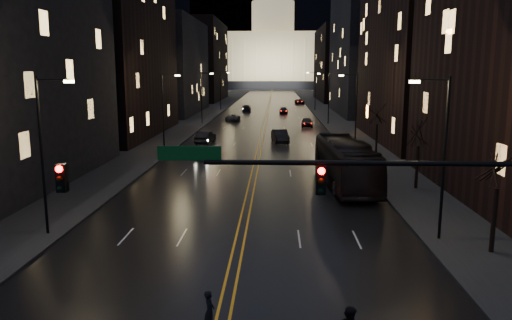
# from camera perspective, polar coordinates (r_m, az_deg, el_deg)

# --- Properties ---
(road) EXTENTS (20.00, 320.00, 0.02)m
(road) POSITION_cam_1_polar(r_m,az_deg,el_deg) (147.01, 1.55, 6.61)
(road) COLOR black
(road) RESTS_ON ground
(sidewalk_left) EXTENTS (8.00, 320.00, 0.16)m
(sidewalk_left) POSITION_cam_1_polar(r_m,az_deg,el_deg) (147.86, -3.92, 6.64)
(sidewalk_left) COLOR black
(sidewalk_left) RESTS_ON ground
(sidewalk_right) EXTENTS (8.00, 320.00, 0.16)m
(sidewalk_right) POSITION_cam_1_polar(r_m,az_deg,el_deg) (147.49, 7.03, 6.57)
(sidewalk_right) COLOR black
(sidewalk_right) RESTS_ON ground
(center_line) EXTENTS (0.62, 320.00, 0.01)m
(center_line) POSITION_cam_1_polar(r_m,az_deg,el_deg) (147.01, 1.55, 6.61)
(center_line) COLOR orange
(center_line) RESTS_ON road
(building_left_mid) EXTENTS (12.00, 30.00, 28.00)m
(building_left_mid) POSITION_cam_1_polar(r_m,az_deg,el_deg) (74.49, -16.11, 13.46)
(building_left_mid) COLOR black
(building_left_mid) RESTS_ON ground
(building_left_far) EXTENTS (12.00, 34.00, 20.00)m
(building_left_far) POSITION_cam_1_polar(r_m,az_deg,el_deg) (111.11, -9.79, 10.45)
(building_left_far) COLOR black
(building_left_far) RESTS_ON ground
(building_left_dist) EXTENTS (12.00, 40.00, 24.00)m
(building_left_dist) POSITION_cam_1_polar(r_m,az_deg,el_deg) (158.40, -6.15, 11.15)
(building_left_dist) COLOR black
(building_left_dist) RESTS_ON ground
(building_right_mid) EXTENTS (12.00, 34.00, 26.00)m
(building_right_mid) POSITION_cam_1_polar(r_m,az_deg,el_deg) (110.42, 12.51, 11.92)
(building_right_mid) COLOR black
(building_right_mid) RESTS_ON ground
(building_right_dist) EXTENTS (12.00, 40.00, 22.00)m
(building_right_dist) POSITION_cam_1_polar(r_m,az_deg,el_deg) (157.87, 9.40, 10.72)
(building_right_dist) COLOR black
(building_right_dist) RESTS_ON ground
(capitol) EXTENTS (90.00, 50.00, 58.50)m
(capitol) POSITION_cam_1_polar(r_m,az_deg,el_deg) (266.83, 1.92, 11.92)
(capitol) COLOR black
(capitol) RESTS_ON ground
(traffic_signal) EXTENTS (17.29, 0.45, 7.00)m
(traffic_signal) POSITION_cam_1_polar(r_m,az_deg,el_deg) (17.67, 15.19, -3.88)
(traffic_signal) COLOR black
(traffic_signal) RESTS_ON ground
(streetlamp_right_near) EXTENTS (2.13, 0.25, 9.00)m
(streetlamp_right_near) POSITION_cam_1_polar(r_m,az_deg,el_deg) (28.45, 20.42, 1.06)
(streetlamp_right_near) COLOR black
(streetlamp_right_near) RESTS_ON ground
(streetlamp_left_near) EXTENTS (2.13, 0.25, 9.00)m
(streetlamp_left_near) POSITION_cam_1_polar(r_m,az_deg,el_deg) (29.90, -23.01, 1.31)
(streetlamp_left_near) COLOR black
(streetlamp_left_near) RESTS_ON ground
(streetlamp_right_mid) EXTENTS (2.13, 0.25, 9.00)m
(streetlamp_right_mid) POSITION_cam_1_polar(r_m,az_deg,el_deg) (57.55, 11.21, 5.84)
(streetlamp_right_mid) COLOR black
(streetlamp_right_mid) RESTS_ON ground
(streetlamp_left_mid) EXTENTS (2.13, 0.25, 9.00)m
(streetlamp_left_mid) POSITION_cam_1_polar(r_m,az_deg,el_deg) (58.28, -10.42, 5.92)
(streetlamp_left_mid) COLOR black
(streetlamp_left_mid) RESTS_ON ground
(streetlamp_right_far) EXTENTS (2.13, 0.25, 9.00)m
(streetlamp_right_far) POSITION_cam_1_polar(r_m,az_deg,el_deg) (87.26, 8.19, 7.36)
(streetlamp_right_far) COLOR black
(streetlamp_right_far) RESTS_ON ground
(streetlamp_left_far) EXTENTS (2.13, 0.25, 9.00)m
(streetlamp_left_far) POSITION_cam_1_polar(r_m,az_deg,el_deg) (87.74, -6.12, 7.42)
(streetlamp_left_far) COLOR black
(streetlamp_left_far) RESTS_ON ground
(streetlamp_right_dist) EXTENTS (2.13, 0.25, 9.00)m
(streetlamp_right_dist) POSITION_cam_1_polar(r_m,az_deg,el_deg) (117.12, 6.70, 8.10)
(streetlamp_right_dist) COLOR black
(streetlamp_right_dist) RESTS_ON ground
(streetlamp_left_dist) EXTENTS (2.13, 0.25, 9.00)m
(streetlamp_left_dist) POSITION_cam_1_polar(r_m,az_deg,el_deg) (117.48, -3.98, 8.15)
(streetlamp_left_dist) COLOR black
(streetlamp_left_dist) RESTS_ON ground
(tree_right_near) EXTENTS (2.40, 2.40, 6.65)m
(tree_right_near) POSITION_cam_1_polar(r_m,az_deg,el_deg) (27.48, 25.96, -0.82)
(tree_right_near) COLOR black
(tree_right_near) RESTS_ON ground
(tree_right_mid) EXTENTS (2.40, 2.40, 6.65)m
(tree_right_mid) POSITION_cam_1_polar(r_m,az_deg,el_deg) (40.53, 18.12, 2.96)
(tree_right_mid) COLOR black
(tree_right_mid) RESTS_ON ground
(tree_right_far) EXTENTS (2.40, 2.40, 6.65)m
(tree_right_far) POSITION_cam_1_polar(r_m,az_deg,el_deg) (56.01, 13.72, 5.05)
(tree_right_far) COLOR black
(tree_right_far) RESTS_ON ground
(bus) EXTENTS (3.95, 13.59, 3.74)m
(bus) POSITION_cam_1_polar(r_m,az_deg,el_deg) (41.15, 10.20, -0.33)
(bus) COLOR black
(bus) RESTS_ON ground
(oncoming_car_a) EXTENTS (2.26, 4.55, 1.49)m
(oncoming_car_a) POSITION_cam_1_polar(r_m,az_deg,el_deg) (54.01, -5.97, 1.06)
(oncoming_car_a) COLOR black
(oncoming_car_a) RESTS_ON ground
(oncoming_car_b) EXTENTS (2.21, 4.99, 1.59)m
(oncoming_car_b) POSITION_cam_1_polar(r_m,az_deg,el_deg) (64.48, -5.82, 2.60)
(oncoming_car_b) COLOR black
(oncoming_car_b) RESTS_ON ground
(oncoming_car_c) EXTENTS (2.72, 4.98, 1.32)m
(oncoming_car_c) POSITION_cam_1_polar(r_m,az_deg,el_deg) (92.95, -2.64, 4.89)
(oncoming_car_c) COLOR black
(oncoming_car_c) RESTS_ON ground
(oncoming_car_d) EXTENTS (2.40, 5.09, 1.44)m
(oncoming_car_d) POSITION_cam_1_polar(r_m,az_deg,el_deg) (115.64, -1.12, 5.98)
(oncoming_car_d) COLOR black
(oncoming_car_d) RESTS_ON ground
(receding_car_a) EXTENTS (2.47, 5.33, 1.69)m
(receding_car_a) POSITION_cam_1_polar(r_m,az_deg,el_deg) (64.90, 2.77, 2.74)
(receding_car_a) COLOR black
(receding_car_a) RESTS_ON ground
(receding_car_b) EXTENTS (2.04, 4.72, 1.59)m
(receding_car_b) POSITION_cam_1_polar(r_m,az_deg,el_deg) (83.45, 5.85, 4.33)
(receding_car_b) COLOR black
(receding_car_b) RESTS_ON ground
(receding_car_c) EXTENTS (1.87, 4.45, 1.28)m
(receding_car_c) POSITION_cam_1_polar(r_m,az_deg,el_deg) (108.75, 3.17, 5.65)
(receding_car_c) COLOR black
(receding_car_c) RESTS_ON ground
(receding_car_d) EXTENTS (2.70, 5.19, 1.39)m
(receding_car_d) POSITION_cam_1_polar(r_m,az_deg,el_deg) (140.64, 5.00, 6.69)
(receding_car_d) COLOR black
(receding_car_d) RESTS_ON ground
(pedestrian_a) EXTENTS (0.44, 0.61, 1.55)m
(pedestrian_a) POSITION_cam_1_polar(r_m,az_deg,el_deg) (18.79, -5.35, -16.80)
(pedestrian_a) COLOR black
(pedestrian_a) RESTS_ON ground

